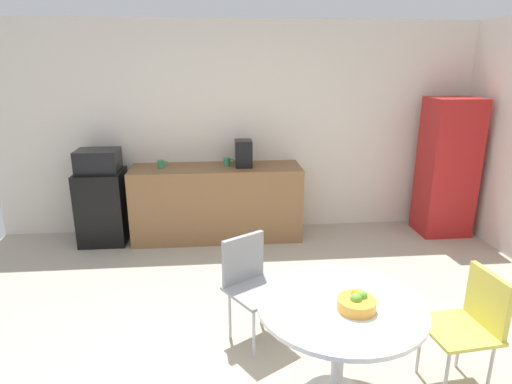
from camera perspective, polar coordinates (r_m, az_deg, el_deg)
ground_plane at (r=3.30m, az=1.34°, el=-23.62°), size 6.00×6.00×0.00m
wall_back at (r=5.56m, az=-2.13°, el=8.20°), size 6.00×0.10×2.60m
counter_block at (r=5.41m, az=-5.09°, el=-1.37°), size 2.04×0.60×0.90m
mini_fridge at (r=5.59m, az=-19.30°, el=-1.82°), size 0.54×0.54×0.88m
microwave at (r=5.44m, az=-19.88°, el=3.85°), size 0.48×0.38×0.26m
locker_cabinet at (r=5.93m, az=23.64°, el=2.94°), size 0.60×0.50×1.71m
round_table at (r=2.86m, az=10.87°, el=-16.63°), size 1.02×1.02×0.73m
chair_yellow at (r=3.32m, az=26.39°, el=-14.35°), size 0.46×0.46×0.83m
chair_gray at (r=3.48m, az=-0.77°, el=-10.90°), size 0.58×0.58×0.83m
fruit_bowl at (r=2.73m, az=13.01°, el=-13.79°), size 0.23×0.23×0.11m
mug_white at (r=5.34m, az=-3.76°, el=3.96°), size 0.13×0.08×0.09m
mug_green at (r=5.33m, az=-12.26°, el=3.58°), size 0.13×0.08×0.09m
coffee_maker at (r=5.26m, az=-1.64°, el=5.05°), size 0.20×0.24×0.32m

